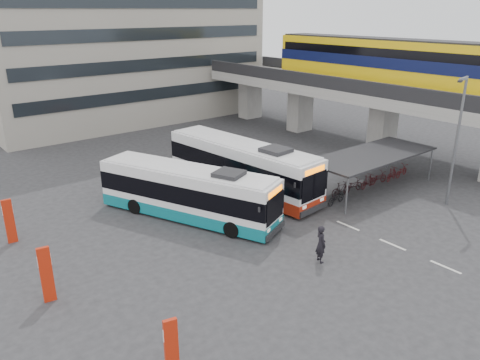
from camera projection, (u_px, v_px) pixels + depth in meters
ground at (319, 238)px, 25.85m from camera, size 120.00×120.00×0.00m
viaduct at (361, 77)px, 41.60m from camera, size 8.00×32.00×9.68m
bike_shelter at (370, 170)px, 32.61m from camera, size 10.00×4.00×2.54m
office_block at (116, 4)px, 51.35m from camera, size 30.00×15.00×25.00m
road_markings at (393, 245)px, 25.15m from camera, size 0.15×7.60×0.01m
bus_main at (242, 167)px, 32.26m from camera, size 3.82×12.62×3.67m
bus_teal at (188, 193)px, 27.99m from camera, size 6.70×11.52×3.39m
pedestrian at (321, 244)px, 23.17m from camera, size 0.68×0.83×1.95m
lamp_post at (457, 134)px, 28.72m from camera, size 1.44×0.39×8.22m
sign_totem_south at (171, 348)px, 15.66m from camera, size 0.51×0.25×2.37m
sign_totem_mid at (46, 274)px, 19.87m from camera, size 0.56×0.25×2.59m
sign_totem_north at (9, 221)px, 25.00m from camera, size 0.54×0.21×2.49m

